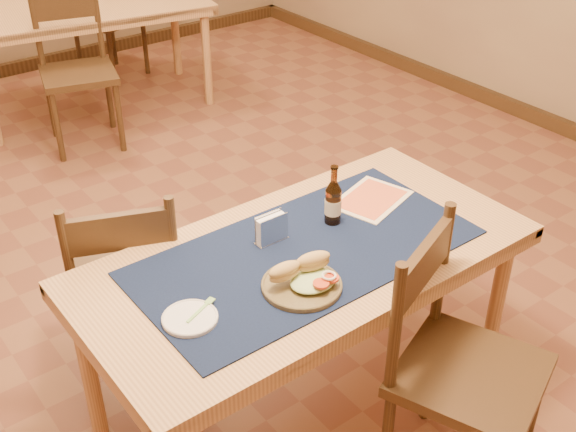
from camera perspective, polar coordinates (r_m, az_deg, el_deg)
room at (r=2.83m, az=-8.97°, el=15.66°), size 6.04×7.04×2.84m
main_table at (r=2.55m, az=1.37°, el=-4.42°), size 1.60×0.80×0.75m
placemat at (r=2.50m, az=1.39°, el=-2.85°), size 1.20×0.60×0.01m
baseboard at (r=3.46m, az=-7.09°, el=-6.25°), size 6.00×7.00×0.10m
back_table at (r=5.42m, az=-15.77°, el=14.89°), size 1.80×1.12×0.75m
chair_main_far at (r=2.88m, az=-12.63°, el=-5.13°), size 0.56×0.56×0.92m
chair_main_near at (r=2.49m, az=13.31°, el=-11.36°), size 0.58×0.58×0.98m
chair_back_near at (r=4.93m, az=-16.34°, el=11.14°), size 0.56×0.56×0.99m
chair_back_far at (r=6.01m, az=-13.75°, el=15.00°), size 0.55×0.55×0.94m
sandwich_plate at (r=2.32m, az=1.25°, el=-5.07°), size 0.26×0.26×0.10m
side_plate at (r=2.23m, az=-7.76°, el=-7.97°), size 0.17×0.17×0.01m
fork at (r=2.25m, az=-6.78°, el=-7.23°), size 0.13×0.07×0.00m
beer_bottle at (r=2.61m, az=3.59°, el=1.12°), size 0.06×0.06×0.23m
napkin_holder at (r=2.52m, az=-1.33°, el=-1.04°), size 0.12×0.05×0.11m
menu_card at (r=2.81m, az=6.60°, el=1.34°), size 0.35×0.29×0.01m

